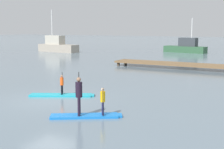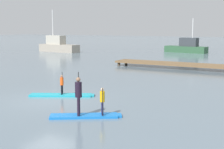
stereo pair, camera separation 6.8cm
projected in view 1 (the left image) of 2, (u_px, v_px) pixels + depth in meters
ground_plane at (50, 101)px, 16.71m from camera, size 240.00×240.00×0.00m
paddleboard_near at (62, 95)px, 17.81m from camera, size 3.43×2.21×0.10m
paddler_child_solo at (62, 83)px, 17.73m from camera, size 0.26×0.35×1.21m
paddleboard_far at (86, 116)px, 13.62m from camera, size 2.84×2.13×0.10m
paddler_adult at (79, 93)px, 13.47m from camera, size 0.39×0.44×1.80m
paddler_child_front at (103, 100)px, 13.56m from camera, size 0.29×0.35×1.18m
fishing_boat_green_midground at (57, 46)px, 49.95m from camera, size 7.12×2.48×6.47m
motor_boat_small_navy at (186, 47)px, 48.43m from camera, size 6.60×2.58×5.12m
floating_dock at (171, 64)px, 30.17m from camera, size 11.01×2.16×0.49m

